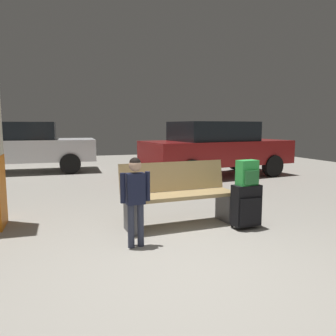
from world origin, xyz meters
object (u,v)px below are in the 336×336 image
(suitcase, at_px, (246,206))
(bench, at_px, (178,194))
(child, at_px, (135,192))
(parked_car_near, at_px, (216,147))
(backpack_bright, at_px, (247,173))
(parked_car_far, at_px, (23,146))

(suitcase, bearing_deg, bench, 151.64)
(child, bearing_deg, parked_car_near, 54.85)
(child, xyz_separation_m, parked_car_near, (3.32, 4.71, 0.16))
(backpack_bright, relative_size, child, 0.32)
(bench, bearing_deg, child, -138.43)
(suitcase, bearing_deg, backpack_bright, -27.83)
(bench, height_order, parked_car_far, parked_car_far)
(parked_car_far, height_order, parked_car_near, same)
(bench, bearing_deg, suitcase, -28.36)
(parked_car_near, bearing_deg, suitcase, -111.00)
(bench, distance_m, child, 1.04)
(child, bearing_deg, parked_car_far, 104.49)
(parked_car_far, bearing_deg, parked_car_near, -25.78)
(backpack_bright, xyz_separation_m, parked_car_far, (-3.46, 6.99, 0.03))
(suitcase, bearing_deg, child, -172.01)
(bench, xyz_separation_m, child, (-0.76, -0.67, 0.20))
(parked_car_near, bearing_deg, parked_car_far, 154.22)
(backpack_bright, xyz_separation_m, child, (-1.59, -0.22, -0.12))
(backpack_bright, height_order, parked_car_far, parked_car_far)
(bench, xyz_separation_m, suitcase, (0.83, -0.45, -0.12))
(parked_car_far, relative_size, parked_car_near, 0.96)
(suitcase, height_order, backpack_bright, backpack_bright)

